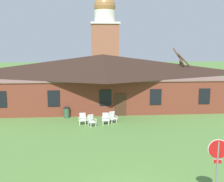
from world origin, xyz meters
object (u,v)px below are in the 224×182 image
(lawn_chair_near_door, at_px, (91,120))
(lawn_chair_left_end, at_px, (106,118))
(stop_sign, at_px, (218,159))
(trash_bin, at_px, (67,112))
(lawn_chair_by_porch, at_px, (83,119))
(lawn_chair_middle, at_px, (113,117))

(lawn_chair_near_door, xyz_separation_m, lawn_chair_left_end, (1.21, 0.48, 0.00))
(stop_sign, xyz_separation_m, trash_bin, (-7.23, 14.61, -1.55))
(stop_sign, distance_m, lawn_chair_by_porch, 13.70)
(stop_sign, xyz_separation_m, lawn_chair_near_door, (-5.01, 11.76, -1.55))
(lawn_chair_near_door, distance_m, lawn_chair_left_end, 1.30)
(lawn_chair_left_end, relative_size, lawn_chair_middle, 1.00)
(lawn_chair_near_door, bearing_deg, trash_bin, 127.98)
(lawn_chair_near_door, distance_m, lawn_chair_middle, 2.04)
(stop_sign, relative_size, lawn_chair_middle, 3.01)
(lawn_chair_by_porch, bearing_deg, stop_sign, -65.09)
(trash_bin, bearing_deg, lawn_chair_left_end, -34.63)
(lawn_chair_by_porch, relative_size, lawn_chair_near_door, 1.00)
(trash_bin, bearing_deg, lawn_chair_middle, -25.59)
(lawn_chair_by_porch, xyz_separation_m, lawn_chair_left_end, (1.93, -0.11, 0.00))
(lawn_chair_near_door, relative_size, lawn_chair_left_end, 1.00)
(stop_sign, height_order, trash_bin, stop_sign)
(lawn_chair_by_porch, relative_size, lawn_chair_left_end, 1.00)
(stop_sign, height_order, lawn_chair_by_porch, stop_sign)
(lawn_chair_by_porch, bearing_deg, lawn_chair_near_door, -39.08)
(lawn_chair_by_porch, distance_m, lawn_chair_near_door, 0.93)
(stop_sign, relative_size, lawn_chair_by_porch, 3.01)
(lawn_chair_by_porch, xyz_separation_m, lawn_chair_middle, (2.55, 0.32, 0.00))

